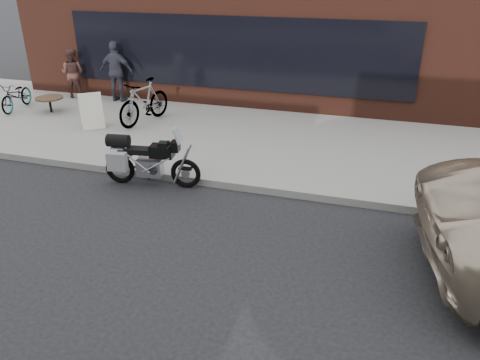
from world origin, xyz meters
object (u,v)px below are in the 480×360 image
(sandwich_sign, at_px, (91,110))
(cafe_table, at_px, (49,98))
(cafe_patron_left, at_px, (73,73))
(bicycle_rear, at_px, (144,102))
(cafe_patron_right, at_px, (117,72))
(motorcycle, at_px, (145,160))
(bicycle_front, at_px, (16,96))

(sandwich_sign, xyz_separation_m, cafe_table, (-1.89, 0.81, -0.05))
(sandwich_sign, relative_size, cafe_patron_left, 0.60)
(bicycle_rear, relative_size, cafe_table, 2.49)
(cafe_table, relative_size, cafe_patron_left, 0.50)
(cafe_patron_left, bearing_deg, bicycle_rear, 146.15)
(cafe_patron_right, bearing_deg, motorcycle, 122.64)
(cafe_table, height_order, cafe_patron_left, cafe_patron_left)
(bicycle_rear, height_order, cafe_table, bicycle_rear)
(bicycle_front, height_order, cafe_patron_left, cafe_patron_left)
(cafe_patron_right, bearing_deg, cafe_table, 49.90)
(cafe_patron_left, relative_size, cafe_patron_right, 0.84)
(bicycle_rear, xyz_separation_m, cafe_table, (-3.00, 0.05, -0.17))
(cafe_patron_left, xyz_separation_m, cafe_patron_right, (1.55, 0.00, 0.15))
(sandwich_sign, distance_m, cafe_patron_left, 3.28)
(sandwich_sign, bearing_deg, bicycle_front, 126.44)
(sandwich_sign, bearing_deg, cafe_patron_left, 93.28)
(bicycle_front, relative_size, cafe_table, 2.01)
(motorcycle, distance_m, cafe_patron_right, 5.96)
(bicycle_rear, relative_size, cafe_patron_left, 1.25)
(cafe_patron_right, bearing_deg, cafe_patron_left, -2.40)
(bicycle_rear, distance_m, cafe_patron_right, 2.44)
(bicycle_front, height_order, bicycle_rear, bicycle_rear)
(motorcycle, bearing_deg, bicycle_rear, 109.76)
(bicycle_rear, xyz_separation_m, cafe_patron_right, (-1.75, 1.67, 0.33))
(bicycle_rear, relative_size, cafe_patron_right, 1.05)
(cafe_patron_left, bearing_deg, bicycle_front, 57.18)
(motorcycle, bearing_deg, cafe_patron_left, 127.80)
(bicycle_front, xyz_separation_m, bicycle_rear, (4.09, -0.04, 0.17))
(motorcycle, xyz_separation_m, cafe_table, (-4.66, 3.24, 0.02))
(bicycle_front, xyz_separation_m, cafe_patron_right, (2.34, 1.64, 0.50))
(motorcycle, relative_size, cafe_patron_right, 1.08)
(bicycle_front, height_order, sandwich_sign, sandwich_sign)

